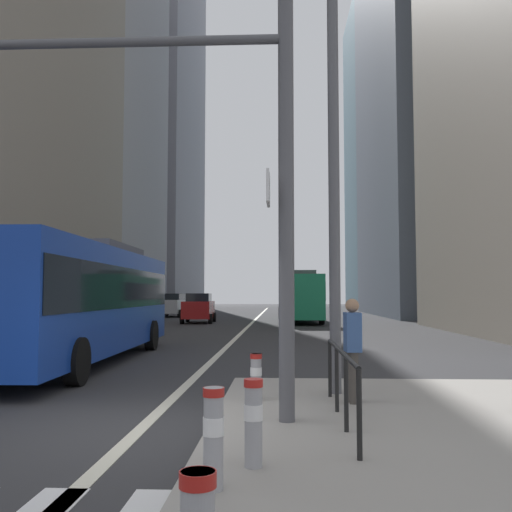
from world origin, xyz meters
TOP-DOWN VIEW (x-y plane):
  - ground_plane at (0.00, 20.00)m, footprint 160.00×160.00m
  - lane_centre_line at (0.00, 30.00)m, footprint 0.20×80.00m
  - office_tower_left_mid at (-16.00, 40.80)m, footprint 12.66×16.37m
  - office_tower_left_far at (-16.00, 66.61)m, footprint 12.23×23.80m
  - office_tower_right_mid at (17.00, 43.98)m, footprint 13.33×22.36m
  - office_tower_right_far at (17.00, 71.35)m, footprint 10.00×22.12m
  - city_bus_blue_oncoming at (-3.55, 7.47)m, footprint 2.89×11.77m
  - city_bus_red_receding at (3.16, 31.32)m, footprint 2.91×11.40m
  - car_oncoming_mid at (-3.53, 29.60)m, footprint 2.16×4.23m
  - car_receding_near at (3.54, 46.03)m, footprint 2.19×4.23m
  - car_receding_far at (3.58, 47.48)m, footprint 2.09×4.11m
  - car_oncoming_far at (-7.13, 39.41)m, footprint 2.21×4.57m
  - traffic_signal_gantry at (-0.33, -0.05)m, footprint 7.02×0.65m
  - street_lamp_post at (2.93, 2.20)m, footprint 5.50×0.32m
  - bollard_left at (1.37, -2.80)m, footprint 0.20×0.20m
  - bollard_right at (1.69, -2.12)m, footprint 0.20×0.20m
  - bollard_back at (1.56, 1.48)m, footprint 0.20×0.20m
  - pedestrian_railing at (2.80, 0.02)m, footprint 0.06×3.76m
  - pedestrian_waiting at (3.13, 1.35)m, footprint 0.26×0.39m

SIDE VIEW (x-z plane):
  - ground_plane at x=0.00m, z-range 0.00..0.00m
  - lane_centre_line at x=0.00m, z-range 0.00..0.01m
  - bollard_back at x=1.56m, z-range 0.20..0.96m
  - bollard_right at x=1.69m, z-range 0.20..1.08m
  - bollard_left at x=1.37m, z-range 0.20..1.10m
  - pedestrian_railing at x=2.80m, z-range 0.37..1.35m
  - car_receding_far at x=3.58m, z-range 0.02..1.96m
  - car_receding_near at x=3.54m, z-range 0.02..1.96m
  - car_oncoming_mid at x=-3.53m, z-range 0.02..1.96m
  - car_oncoming_far at x=-7.13m, z-range 0.02..1.96m
  - pedestrian_waiting at x=3.13m, z-range 0.24..1.91m
  - city_bus_red_receding at x=3.16m, z-range 0.14..3.54m
  - city_bus_blue_oncoming at x=-3.55m, z-range 0.14..3.54m
  - traffic_signal_gantry at x=-0.33m, z-range 1.16..7.16m
  - street_lamp_post at x=2.93m, z-range 1.28..9.28m
  - office_tower_left_mid at x=-16.00m, z-range 0.00..38.53m
  - office_tower_right_far at x=17.00m, z-range 0.00..43.50m
  - office_tower_right_mid at x=17.00m, z-range 0.00..46.32m
  - office_tower_left_far at x=-16.00m, z-range 0.00..51.12m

